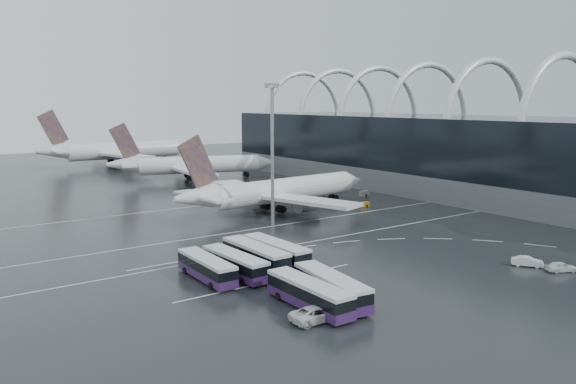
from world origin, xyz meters
TOP-DOWN VIEW (x-y plane):
  - ground at (0.00, 0.00)m, footprint 420.00×420.00m
  - terminal at (61.56, 19.84)m, footprint 42.00×160.00m
  - lane_marking_near at (0.00, -2.00)m, footprint 120.00×0.25m
  - lane_marking_mid at (0.00, 12.00)m, footprint 120.00×0.25m
  - lane_marking_far at (0.00, 40.00)m, footprint 120.00×0.25m
  - bus_bay_line_south at (-24.00, -16.00)m, footprint 28.00×0.25m
  - bus_bay_line_north at (-24.00, 0.00)m, footprint 28.00×0.25m
  - airliner_main at (4.43, 24.01)m, footprint 52.41×45.79m
  - airliner_gate_b at (11.34, 81.01)m, footprint 50.65×44.96m
  - airliner_gate_c at (6.16, 134.80)m, footprint 59.60×55.25m
  - bus_row_near_a at (-30.44, -10.31)m, footprint 3.26×12.80m
  - bus_row_near_b at (-26.45, -11.05)m, footprint 3.53×13.16m
  - bus_row_near_c at (-22.07, -9.49)m, footprint 3.42×13.89m
  - bus_row_near_d at (-18.36, -9.31)m, footprint 3.51×13.66m
  - bus_row_far_a at (-25.66, -26.95)m, footprint 3.27×13.34m
  - bus_row_far_b at (-21.99, -26.63)m, footprint 4.85×13.76m
  - van_curve_a at (-27.37, -30.52)m, footprint 6.32×3.09m
  - van_curve_b at (12.41, -36.45)m, footprint 4.61×3.53m
  - van_curve_c at (11.03, -32.11)m, footprint 3.91×4.51m
  - floodlight_mast at (-3.97, 12.95)m, footprint 2.10×2.10m
  - gse_cart_belly_a at (24.57, 16.90)m, footprint 1.93×1.14m
  - gse_cart_belly_b at (25.74, 34.41)m, footprint 2.39×1.41m
  - gse_cart_belly_d at (34.45, 27.82)m, footprint 2.42×1.43m
  - gse_cart_belly_e at (17.06, 29.96)m, footprint 2.37×1.40m

SIDE VIEW (x-z plane):
  - ground at x=0.00m, z-range 0.00..0.00m
  - lane_marking_near at x=0.00m, z-range 0.00..0.01m
  - lane_marking_mid at x=0.00m, z-range 0.00..0.01m
  - lane_marking_far at x=0.00m, z-range 0.00..0.01m
  - bus_bay_line_south at x=-24.00m, z-range 0.00..0.01m
  - bus_bay_line_north at x=-24.00m, z-range 0.00..0.01m
  - gse_cart_belly_a at x=24.57m, z-range 0.00..1.05m
  - gse_cart_belly_e at x=17.06m, z-range 0.00..1.29m
  - gse_cart_belly_b at x=25.74m, z-range 0.00..1.30m
  - gse_cart_belly_d at x=34.45m, z-range 0.00..1.32m
  - van_curve_b at x=12.41m, z-range 0.00..1.46m
  - van_curve_c at x=11.03m, z-range 0.00..1.47m
  - van_curve_a at x=-27.37m, z-range 0.00..1.73m
  - bus_row_near_a at x=-30.44m, z-range 0.16..3.29m
  - bus_row_near_b at x=-26.45m, z-range 0.16..3.37m
  - bus_row_far_a at x=-25.66m, z-range 0.16..3.44m
  - bus_row_far_b at x=-21.99m, z-range 0.16..3.48m
  - bus_row_near_d at x=-18.36m, z-range 0.17..3.51m
  - bus_row_near_c at x=-22.07m, z-range 0.17..3.58m
  - airliner_main at x=4.43m, z-range -4.43..13.31m
  - airliner_gate_b at x=11.34m, z-range -4.49..13.48m
  - airliner_gate_c at x=6.16m, z-range -5.33..15.99m
  - terminal at x=61.56m, z-range -6.58..28.32m
  - floodlight_mast at x=-3.97m, z-range 3.54..30.97m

